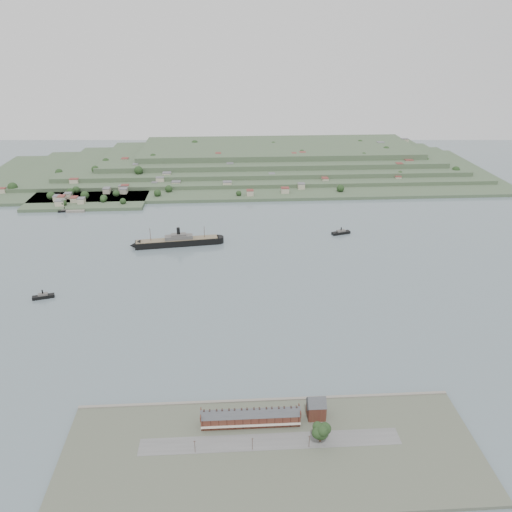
{
  "coord_description": "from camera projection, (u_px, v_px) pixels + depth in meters",
  "views": [
    {
      "loc": [
        -19.75,
        -382.82,
        203.82
      ],
      "look_at": [
        4.81,
        30.0,
        14.74
      ],
      "focal_mm": 35.0,
      "sensor_mm": 36.0,
      "label": 1
    }
  ],
  "objects": [
    {
      "name": "ferry_east",
      "position": [
        341.0,
        232.0,
        541.94
      ],
      "size": [
        21.43,
        11.3,
        7.74
      ],
      "color": "black",
      "rests_on": "ground"
    },
    {
      "name": "terrace_row",
      "position": [
        251.0,
        417.0,
        277.44
      ],
      "size": [
        55.6,
        9.8,
        11.07
      ],
      "color": "#4F251C",
      "rests_on": "ground"
    },
    {
      "name": "near_shore",
      "position": [
        271.0,
        450.0,
        263.4
      ],
      "size": [
        220.0,
        80.0,
        2.6
      ],
      "color": "#4C5142",
      "rests_on": "ground"
    },
    {
      "name": "ground",
      "position": [
        253.0,
        286.0,
        433.36
      ],
      "size": [
        1400.0,
        1400.0,
        0.0
      ],
      "primitive_type": "plane",
      "color": "slate",
      "rests_on": "ground"
    },
    {
      "name": "ferry_west",
      "position": [
        65.0,
        211.0,
        608.0
      ],
      "size": [
        16.54,
        7.55,
        5.99
      ],
      "color": "black",
      "rests_on": "ground"
    },
    {
      "name": "tugboat",
      "position": [
        43.0,
        296.0,
        412.69
      ],
      "size": [
        17.79,
        8.96,
        7.74
      ],
      "color": "black",
      "rests_on": "ground"
    },
    {
      "name": "far_peninsula",
      "position": [
        257.0,
        162.0,
        786.8
      ],
      "size": [
        760.0,
        309.0,
        30.0
      ],
      "color": "#34462F",
      "rests_on": "ground"
    },
    {
      "name": "gabled_building",
      "position": [
        316.0,
        407.0,
        282.55
      ],
      "size": [
        10.4,
        10.18,
        14.09
      ],
      "color": "#4F251C",
      "rests_on": "ground"
    },
    {
      "name": "fig_tree",
      "position": [
        321.0,
        431.0,
        264.23
      ],
      "size": [
        10.87,
        9.42,
        12.13
      ],
      "color": "#432A1E",
      "rests_on": "ground"
    },
    {
      "name": "steamship",
      "position": [
        175.0,
        242.0,
        512.14
      ],
      "size": [
        96.1,
        22.3,
        23.08
      ],
      "color": "black",
      "rests_on": "ground"
    }
  ]
}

